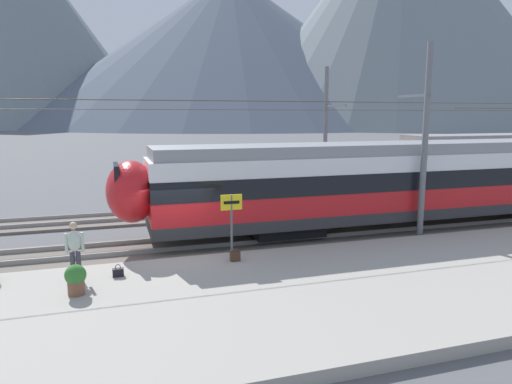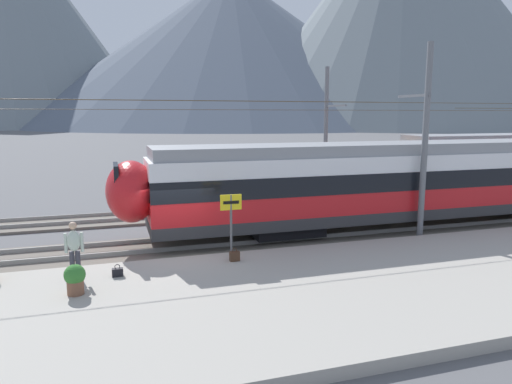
{
  "view_description": "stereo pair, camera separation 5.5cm",
  "coord_description": "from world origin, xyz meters",
  "views": [
    {
      "loc": [
        -2.2,
        -15.86,
        5.03
      ],
      "look_at": [
        3.97,
        3.65,
        1.62
      ],
      "focal_mm": 32.67,
      "sensor_mm": 36.0,
      "label": 1
    },
    {
      "loc": [
        -2.15,
        -15.88,
        5.03
      ],
      "look_at": [
        3.97,
        3.65,
        1.62
      ],
      "focal_mm": 32.67,
      "sensor_mm": 36.0,
      "label": 2
    }
  ],
  "objects": [
    {
      "name": "handbag_near_sign",
      "position": [
        1.55,
        -1.73,
        0.47
      ],
      "size": [
        0.32,
        0.18,
        0.44
      ],
      "color": "#472D1E",
      "rests_on": "platform_slab"
    },
    {
      "name": "potted_plant_platform_edge",
      "position": [
        -3.21,
        -3.23,
        0.78
      ],
      "size": [
        0.56,
        0.56,
        0.82
      ],
      "color": "brown",
      "rests_on": "platform_slab"
    },
    {
      "name": "catenary_mast_mid",
      "position": [
        9.67,
        -0.25,
        4.04
      ],
      "size": [
        39.05,
        2.04,
        7.77
      ],
      "color": "slate",
      "rests_on": "ground"
    },
    {
      "name": "ground_plane",
      "position": [
        0.0,
        0.0,
        0.0
      ],
      "size": [
        400.0,
        400.0,
        0.0
      ],
      "primitive_type": "plane",
      "color": "#565659"
    },
    {
      "name": "platform_slab",
      "position": [
        0.0,
        -4.66,
        0.16
      ],
      "size": [
        120.0,
        7.83,
        0.31
      ],
      "primitive_type": "cube",
      "color": "#A39E93",
      "rests_on": "ground"
    },
    {
      "name": "mountain_right_ridge",
      "position": [
        111.43,
        152.34,
        46.55
      ],
      "size": [
        137.92,
        137.92,
        93.09
      ],
      "primitive_type": "cone",
      "color": "slate",
      "rests_on": "ground"
    },
    {
      "name": "catenary_mast_far_side",
      "position": [
        10.02,
        9.05,
        4.03
      ],
      "size": [
        39.05,
        2.52,
        7.77
      ],
      "color": "slate",
      "rests_on": "ground"
    },
    {
      "name": "mountain_central_peak",
      "position": [
        52.29,
        194.5,
        33.56
      ],
      "size": [
        187.58,
        187.58,
        67.11
      ],
      "primitive_type": "cone",
      "color": "#515B6B",
      "rests_on": "ground"
    },
    {
      "name": "mountain_left_ridge",
      "position": [
        -43.09,
        214.13,
        46.96
      ],
      "size": [
        130.61,
        130.61,
        93.92
      ],
      "primitive_type": "cone",
      "color": "slate",
      "rests_on": "ground"
    },
    {
      "name": "platform_sign",
      "position": [
        1.48,
        -1.6,
        1.91
      ],
      "size": [
        0.7,
        0.08,
        2.18
      ],
      "color": "#59595B",
      "rests_on": "platform_slab"
    },
    {
      "name": "track_near",
      "position": [
        0.0,
        1.37,
        0.07
      ],
      "size": [
        120.0,
        3.0,
        0.28
      ],
      "color": "#6B6359",
      "rests_on": "ground"
    },
    {
      "name": "handbag_beside_passenger",
      "position": [
        -2.12,
        -2.1,
        0.44
      ],
      "size": [
        0.32,
        0.18,
        0.37
      ],
      "color": "black",
      "rests_on": "platform_slab"
    },
    {
      "name": "train_near_platform",
      "position": [
        12.57,
        1.37,
        2.23
      ],
      "size": [
        29.66,
        2.93,
        4.27
      ],
      "color": "#2D2D30",
      "rests_on": "track_near"
    },
    {
      "name": "passenger_walking",
      "position": [
        -3.28,
        -1.93,
        1.26
      ],
      "size": [
        0.53,
        0.22,
        1.69
      ],
      "color": "#383842",
      "rests_on": "platform_slab"
    },
    {
      "name": "track_far",
      "position": [
        0.0,
        6.98,
        0.07
      ],
      "size": [
        120.0,
        3.0,
        0.28
      ],
      "color": "#6B6359",
      "rests_on": "ground"
    }
  ]
}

